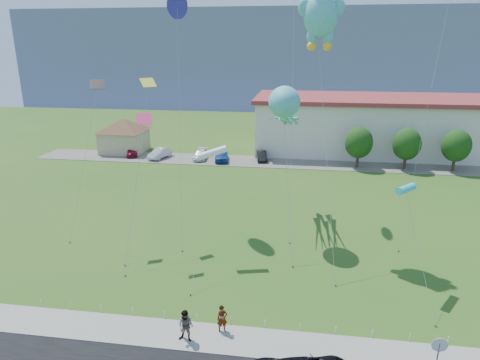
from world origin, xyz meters
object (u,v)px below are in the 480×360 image
at_px(parked_car_white, 201,155).
at_px(octopus_kite, 285,109).
at_px(pavilion, 124,132).
at_px(teddy_bear_kite, 321,10).
at_px(stop_sign, 439,349).
at_px(warehouse, 463,126).
at_px(pedestrian_left, 222,319).
at_px(parked_car_black, 262,156).
at_px(parked_car_blue, 222,155).
at_px(parked_car_red, 133,151).
at_px(parked_car_silver, 160,153).
at_px(pedestrian_right, 186,326).

distance_m(parked_car_white, octopus_kite, 27.02).
height_order(pavilion, teddy_bear_kite, teddy_bear_kite).
bearing_deg(octopus_kite, teddy_bear_kite, -27.70).
bearing_deg(stop_sign, warehouse, 71.10).
xyz_separation_m(warehouse, stop_sign, (-16.50, -48.21, -2.26)).
height_order(pedestrian_left, parked_car_black, pedestrian_left).
height_order(parked_car_blue, octopus_kite, octopus_kite).
bearing_deg(pedestrian_left, parked_car_white, 82.36).
bearing_deg(octopus_kite, pavilion, 135.59).
distance_m(pedestrian_left, parked_car_blue, 37.46).
bearing_deg(parked_car_white, octopus_kite, -63.78).
relative_size(parked_car_white, parked_car_blue, 0.95).
distance_m(pedestrian_left, parked_car_red, 42.87).
bearing_deg(octopus_kite, parked_car_blue, 114.09).
relative_size(parked_car_black, octopus_kite, 0.30).
bearing_deg(octopus_kite, parked_car_white, 120.15).
height_order(parked_car_white, parked_car_blue, parked_car_blue).
bearing_deg(teddy_bear_kite, warehouse, 54.96).
relative_size(parked_car_black, teddy_bear_kite, 0.19).
xyz_separation_m(parked_car_silver, teddy_bear_kite, (21.01, -22.68, 17.27)).
relative_size(parked_car_white, teddy_bear_kite, 0.21).
relative_size(pedestrian_left, parked_car_white, 0.37).
bearing_deg(stop_sign, pedestrian_right, 175.35).
bearing_deg(pedestrian_left, parked_car_black, 69.41).
xyz_separation_m(pedestrian_left, parked_car_white, (-10.17, 37.26, -0.22)).
relative_size(pedestrian_left, pedestrian_right, 0.88).
bearing_deg(warehouse, teddy_bear_kite, -125.04).
distance_m(parked_car_silver, octopus_kite, 29.90).
distance_m(warehouse, octopus_kite, 39.96).
height_order(warehouse, parked_car_white, warehouse).
bearing_deg(parked_car_red, pedestrian_left, -77.60).
xyz_separation_m(warehouse, pedestrian_left, (-27.35, -46.10, -3.21)).
xyz_separation_m(parked_car_red, octopus_kite, (22.92, -22.19, 9.77)).
height_order(pavilion, pedestrian_left, pavilion).
relative_size(pavilion, pedestrian_right, 4.98).
xyz_separation_m(parked_car_blue, teddy_bear_kite, (12.02, -22.61, 17.20)).
bearing_deg(parked_car_white, parked_car_black, -0.21).
bearing_deg(octopus_kite, parked_car_silver, 130.91).
height_order(pedestrian_right, parked_car_white, pedestrian_right).
bearing_deg(pedestrian_left, pedestrian_right, -172.21).
height_order(parked_car_red, octopus_kite, octopus_kite).
bearing_deg(pavilion, pedestrian_left, -60.54).
distance_m(pedestrian_left, parked_car_white, 38.63).
distance_m(pavilion, pedestrian_left, 46.11).
bearing_deg(pedestrian_right, parked_car_silver, 118.50).
distance_m(parked_car_white, teddy_bear_kite, 32.60).
distance_m(pedestrian_right, parked_car_black, 38.90).
xyz_separation_m(pedestrian_left, octopus_kite, (2.47, 15.49, 9.58)).
relative_size(stop_sign, parked_car_red, 0.64).
bearing_deg(pedestrian_left, parked_car_red, 95.57).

